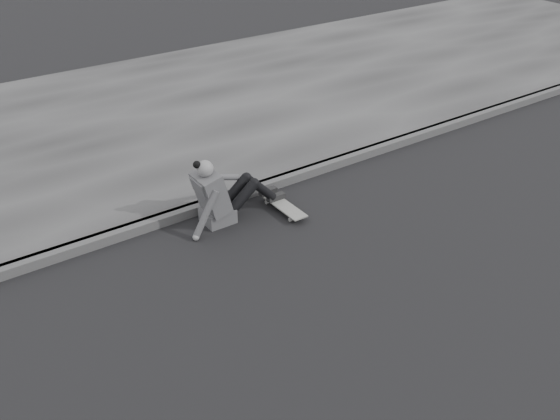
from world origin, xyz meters
The scene contains 5 objects.
ground centered at (0.00, 0.00, 0.00)m, with size 80.00×80.00×0.00m, color black.
curb centered at (0.00, 2.58, 0.06)m, with size 24.00×0.16×0.12m, color #484848.
sidewalk centered at (0.00, 5.60, 0.06)m, with size 24.00×6.00×0.12m, color #3A3A3A.
skateboard centered at (-0.50, 2.00, 0.07)m, with size 0.20×0.78×0.09m.
seated_woman centered at (-1.23, 2.24, 0.36)m, with size 1.38×0.46×0.88m.
Camera 1 is at (-4.37, -3.51, 4.04)m, focal length 40.00 mm.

